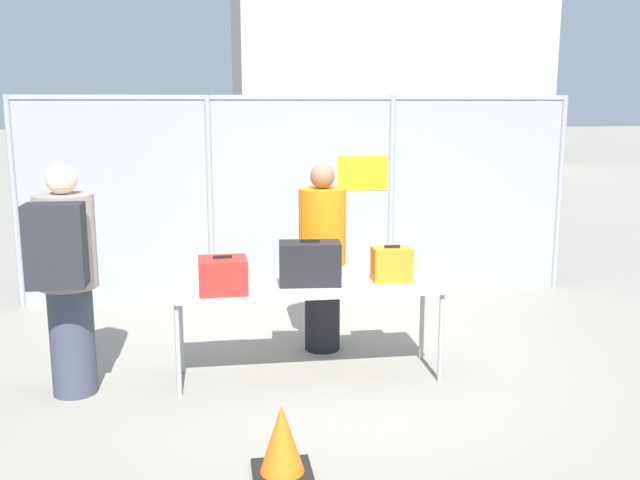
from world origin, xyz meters
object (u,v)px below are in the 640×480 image
Objects in this scene: suitcase_red at (223,275)px; traveler_hooded at (66,272)px; inspection_table at (308,293)px; suitcase_orange at (392,265)px; security_worker_near at (322,255)px; suitcase_black at (310,263)px; traffic_cone at (282,444)px; utility_trailer at (354,239)px.

suitcase_red is 0.21× the size of traveler_hooded.
inspection_table is 0.75m from suitcase_orange.
suitcase_orange is 0.19× the size of security_worker_near.
suitcase_black is at bearing -179.88° from suitcase_orange.
traffic_cone is at bearing -48.02° from traveler_hooded.
traveler_hooded is at bearing 20.39° from security_worker_near.
suitcase_red is 0.73m from suitcase_black.
utility_trailer is (1.14, 3.81, -0.31)m from inspection_table.
suitcase_black reaches higher than utility_trailer.
traveler_hooded is at bearing -177.98° from suitcase_red.
suitcase_black is 0.70m from suitcase_orange.
inspection_table is at bearing -106.59° from suitcase_black.
suitcase_orange is at bearing 56.44° from traffic_cone.
security_worker_near is at bearing 71.63° from suitcase_black.
suitcase_black is at bearing -106.72° from utility_trailer.
utility_trailer is (0.93, 3.15, -0.48)m from security_worker_near.
suitcase_red is 1.18m from security_worker_near.
suitcase_red is 0.22× the size of security_worker_near.
inspection_table is at bearing 76.54° from traffic_cone.
inspection_table is 1.29× the size of security_worker_near.
inspection_table is 6.74× the size of suitcase_orange.
security_worker_near reaches higher than traffic_cone.
inspection_table is at bearing 6.44° from suitcase_red.
traveler_hooded reaches higher than security_worker_near.
inspection_table is 0.72m from security_worker_near.
suitcase_red reaches higher than traffic_cone.
traveler_hooded is 3.94× the size of traffic_cone.
suitcase_orange reaches higher than utility_trailer.
suitcase_orange is at bearing 0.12° from suitcase_black.
suitcase_black is at bearing 71.49° from security_worker_near.
suitcase_orange is at bearing -96.48° from utility_trailer.
suitcase_black is 1.15× the size of traffic_cone.
suitcase_red is 0.84× the size of traffic_cone.
suitcase_orange is (1.42, 0.16, 0.00)m from suitcase_red.
traveler_hooded is (-1.88, -0.12, 0.28)m from inspection_table.
traveler_hooded is at bearing -127.53° from utility_trailer.
suitcase_black reaches higher than suitcase_orange.
utility_trailer is 9.90× the size of traffic_cone.
suitcase_black reaches higher than inspection_table.
utility_trailer is at bearing 64.70° from suitcase_red.
traffic_cone is at bearing -105.78° from utility_trailer.
utility_trailer is (3.02, 3.93, -0.58)m from traveler_hooded.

